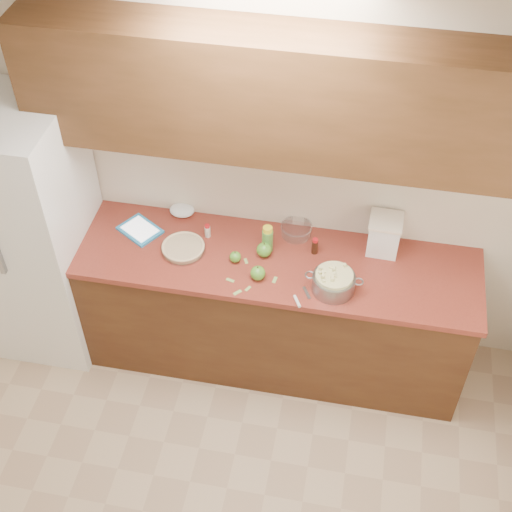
% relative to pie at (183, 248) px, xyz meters
% --- Properties ---
extents(room_shell, '(3.60, 3.60, 3.60)m').
position_rel_pie_xyz_m(room_shell, '(0.46, -1.45, 0.36)').
color(room_shell, tan).
rests_on(room_shell, ground).
extents(counter_run, '(2.64, 0.68, 0.92)m').
position_rel_pie_xyz_m(counter_run, '(0.46, 0.03, -0.48)').
color(counter_run, '#4C2C15').
rests_on(counter_run, ground).
extents(upper_cabinets, '(2.60, 0.34, 0.70)m').
position_rel_pie_xyz_m(upper_cabinets, '(0.46, 0.18, 1.01)').
color(upper_cabinets, '#55321A').
rests_on(upper_cabinets, room_shell).
extents(fridge, '(0.70, 0.70, 1.80)m').
position_rel_pie_xyz_m(fridge, '(-0.98, -0.01, -0.04)').
color(fridge, white).
rests_on(fridge, ground).
extents(pie, '(0.27, 0.27, 0.04)m').
position_rel_pie_xyz_m(pie, '(0.00, 0.00, 0.00)').
color(pie, silver).
rests_on(pie, counter_run).
extents(colander, '(0.33, 0.24, 0.12)m').
position_rel_pie_xyz_m(colander, '(0.92, -0.14, 0.04)').
color(colander, gray).
rests_on(colander, counter_run).
extents(flour_canister, '(0.20, 0.20, 0.24)m').
position_rel_pie_xyz_m(flour_canister, '(1.17, 0.24, 0.10)').
color(flour_canister, white).
rests_on(flour_canister, counter_run).
extents(tablet, '(0.31, 0.29, 0.02)m').
position_rel_pie_xyz_m(tablet, '(-0.31, 0.12, -0.01)').
color(tablet, '#298BC7').
rests_on(tablet, counter_run).
extents(paring_knife, '(0.10, 0.17, 0.02)m').
position_rel_pie_xyz_m(paring_knife, '(0.74, -0.27, -0.01)').
color(paring_knife, gray).
rests_on(paring_knife, counter_run).
extents(lemon_bottle, '(0.07, 0.07, 0.18)m').
position_rel_pie_xyz_m(lemon_bottle, '(0.50, 0.10, 0.06)').
color(lemon_bottle, '#4C8C38').
rests_on(lemon_bottle, counter_run).
extents(cinnamon_shaker, '(0.04, 0.04, 0.09)m').
position_rel_pie_xyz_m(cinnamon_shaker, '(0.11, 0.15, 0.02)').
color(cinnamon_shaker, beige).
rests_on(cinnamon_shaker, counter_run).
extents(vanilla_bottle, '(0.04, 0.04, 0.11)m').
position_rel_pie_xyz_m(vanilla_bottle, '(0.78, 0.13, 0.03)').
color(vanilla_bottle, black).
rests_on(vanilla_bottle, counter_run).
extents(mixing_bowl, '(0.20, 0.20, 0.07)m').
position_rel_pie_xyz_m(mixing_bowl, '(0.65, 0.27, 0.02)').
color(mixing_bowl, silver).
rests_on(mixing_bowl, counter_run).
extents(paper_towel, '(0.16, 0.13, 0.07)m').
position_rel_pie_xyz_m(paper_towel, '(-0.09, 0.32, 0.01)').
color(paper_towel, white).
rests_on(paper_towel, counter_run).
extents(apple_left, '(0.07, 0.07, 0.08)m').
position_rel_pie_xyz_m(apple_left, '(0.33, -0.03, 0.01)').
color(apple_left, '#4C8E28').
rests_on(apple_left, counter_run).
extents(apple_center, '(0.09, 0.09, 0.10)m').
position_rel_pie_xyz_m(apple_center, '(0.48, 0.05, 0.02)').
color(apple_center, '#4C8E28').
rests_on(apple_center, counter_run).
extents(apple_front, '(0.09, 0.09, 0.10)m').
position_rel_pie_xyz_m(apple_front, '(0.48, -0.14, 0.02)').
color(apple_front, '#4C8E28').
rests_on(apple_front, counter_run).
extents(peel_a, '(0.03, 0.05, 0.00)m').
position_rel_pie_xyz_m(peel_a, '(0.58, -0.14, -0.02)').
color(peel_a, '#91B658').
rests_on(peel_a, counter_run).
extents(peel_b, '(0.05, 0.05, 0.00)m').
position_rel_pie_xyz_m(peel_b, '(0.39, -0.27, -0.02)').
color(peel_b, '#91B658').
rests_on(peel_b, counter_run).
extents(peel_c, '(0.04, 0.05, 0.00)m').
position_rel_pie_xyz_m(peel_c, '(0.39, -0.02, -0.02)').
color(peel_c, '#91B658').
rests_on(peel_c, counter_run).
extents(peel_d, '(0.04, 0.05, 0.00)m').
position_rel_pie_xyz_m(peel_d, '(0.44, -0.23, -0.02)').
color(peel_d, '#91B658').
rests_on(peel_d, counter_run).
extents(peel_e, '(0.05, 0.03, 0.00)m').
position_rel_pie_xyz_m(peel_e, '(0.33, -0.19, -0.02)').
color(peel_e, '#91B658').
rests_on(peel_e, counter_run).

